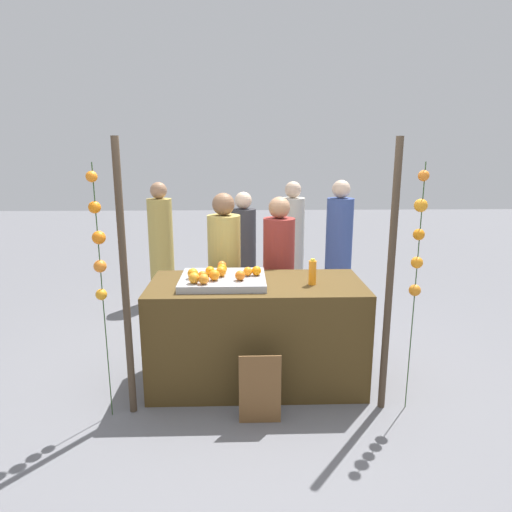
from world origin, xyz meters
The scene contains 27 objects.
ground_plane centered at (0.00, 0.00, 0.00)m, with size 24.00×24.00×0.00m, color slate.
stall_counter centered at (0.00, 0.00, 0.46)m, with size 1.85×0.85×0.93m, color #4C3819.
orange_tray centered at (-0.29, -0.02, 0.96)m, with size 0.72×0.60×0.06m, color #9EA0A5.
orange_0 centered at (-0.46, -0.11, 1.03)m, with size 0.08×0.08×0.08m, color orange.
orange_1 centered at (0.00, 0.01, 1.03)m, with size 0.08×0.08×0.08m, color orange.
orange_2 centered at (-0.08, 0.00, 1.03)m, with size 0.08×0.08×0.08m, color orange.
orange_3 centered at (-0.14, -0.14, 1.03)m, with size 0.08×0.08×0.08m, color orange.
orange_4 centered at (-0.30, -0.01, 1.03)m, with size 0.09×0.09×0.09m, color orange.
orange_5 centered at (-0.54, -0.07, 1.03)m, with size 0.09×0.09×0.09m, color orange.
orange_6 centered at (-0.31, 0.22, 1.03)m, with size 0.08×0.08×0.08m, color orange.
orange_7 centered at (-0.43, -0.24, 1.03)m, with size 0.08×0.08×0.08m, color orange.
orange_8 centered at (-0.51, -0.21, 1.03)m, with size 0.09×0.09×0.09m, color orange.
orange_9 centered at (-0.40, 0.02, 1.03)m, with size 0.08×0.08×0.08m, color orange.
orange_10 centered at (-0.30, 0.08, 1.03)m, with size 0.09×0.09×0.09m, color orange.
orange_11 centered at (-0.35, -0.13, 1.03)m, with size 0.09×0.09×0.09m, color orange.
juice_bottle centered at (0.47, -0.07, 1.04)m, with size 0.06×0.06×0.23m.
chalkboard_sign centered at (0.01, -0.65, 0.27)m, with size 0.32×0.03×0.57m.
vendor_left centered at (-0.30, 0.67, 0.76)m, with size 0.33×0.33×1.64m.
vendor_right centered at (0.25, 0.72, 0.74)m, with size 0.32×0.32×1.60m.
crowd_person_0 centered at (-0.11, 1.77, 0.72)m, with size 0.31×0.31×1.55m.
crowd_person_1 centered at (-1.22, 2.27, 0.76)m, with size 0.33×0.33×1.64m.
crowd_person_2 centered at (0.56, 2.30, 0.77)m, with size 0.33×0.33×1.64m.
crowd_person_3 centered at (1.12, 1.88, 0.79)m, with size 0.34×0.34×1.69m.
canopy_post_left centered at (-1.01, -0.46, 1.07)m, with size 0.06×0.06×2.14m, color #473828.
canopy_post_right centered at (1.01, -0.46, 1.07)m, with size 0.06×0.06×2.14m, color #473828.
garland_strand_left centered at (-1.16, -0.52, 1.40)m, with size 0.11×0.11×1.96m.
garland_strand_right centered at (1.20, -0.48, 1.41)m, with size 0.10×0.11×1.96m.
Camera 1 is at (-0.12, -3.72, 2.04)m, focal length 31.42 mm.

